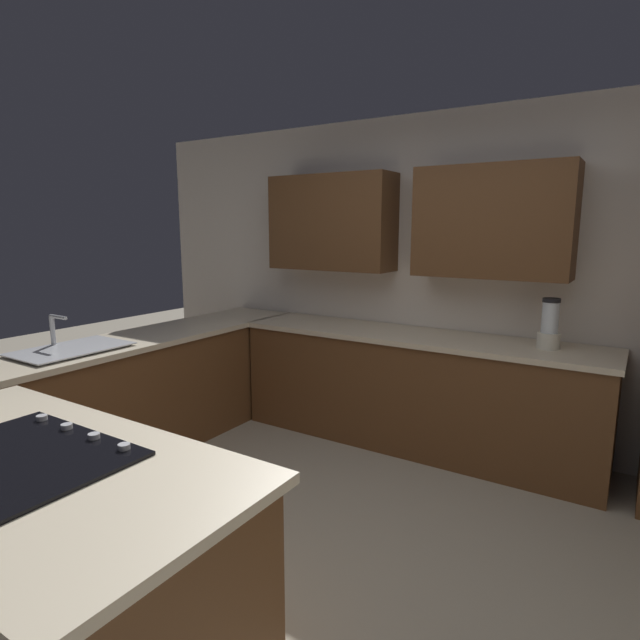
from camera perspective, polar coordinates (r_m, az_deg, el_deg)
name	(u,v)px	position (r m, az deg, el deg)	size (l,w,h in m)	color
ground_plane	(299,565)	(2.93, -2.31, -25.49)	(14.00, 14.00, 0.00)	#9E937F
wall_back	(435,264)	(4.25, 12.61, 6.12)	(6.00, 0.44, 2.60)	silver
lower_cabinets_back	(413,392)	(4.16, 10.24, -7.90)	(2.80, 0.60, 0.86)	brown
countertop_back	(414,337)	(4.04, 10.44, -1.82)	(2.84, 0.64, 0.04)	beige
lower_cabinets_side	(147,395)	(4.25, -18.67, -7.88)	(0.60, 2.90, 0.86)	brown
countertop_side	(143,338)	(4.14, -19.03, -1.94)	(0.64, 2.94, 0.04)	beige
island_base	(34,576)	(2.39, -29.15, -23.59)	(1.72, 0.82, 0.86)	brown
island_top	(22,464)	(2.19, -30.21, -13.64)	(1.80, 0.90, 0.04)	beige
sink_unit	(70,348)	(3.81, -25.97, -2.85)	(0.46, 0.70, 0.23)	#515456
cooktop	(22,456)	(2.18, -30.14, -12.93)	(0.76, 0.56, 0.03)	black
blender	(549,327)	(3.80, 24.11, -0.72)	(0.15, 0.15, 0.35)	beige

